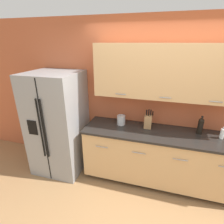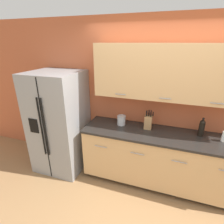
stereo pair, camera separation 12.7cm
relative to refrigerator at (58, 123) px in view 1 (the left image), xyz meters
The scene contains 7 objects.
wall_back 1.85m from the refrigerator, 12.46° to the left, with size 10.00×0.39×2.60m.
counter_unit 1.79m from the refrigerator, ahead, with size 2.40×0.64×0.93m.
refrigerator is the anchor object (origin of this frame).
knife_block 1.55m from the refrigerator, ahead, with size 0.13×0.11×0.31m.
wine_bottle 2.31m from the refrigerator, ahead, with size 0.08×0.08×0.28m.
soap_dispenser 2.58m from the refrigerator, ahead, with size 0.06×0.06×0.19m.
steel_canister 1.11m from the refrigerator, 10.30° to the left, with size 0.14×0.14×0.17m.
Camera 1 is at (-0.04, -1.51, 2.22)m, focal length 28.00 mm.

